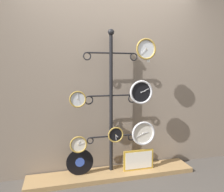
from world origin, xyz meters
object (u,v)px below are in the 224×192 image
object	(u,v)px
clock_bottom_right	(143,133)
picture_frame	(139,160)
clock_bottom_left	(78,144)
clock_middle_left	(78,99)
vinyl_record	(80,162)
clock_top_right	(146,49)
display_stand	(111,125)
clock_middle_right	(141,92)
clock_bottom_center	(116,135)

from	to	relation	value
clock_bottom_right	picture_frame	xyz separation A→B (m)	(-0.06, 0.02, -0.37)
clock_bottom_left	clock_bottom_right	bearing A→B (deg)	-0.85
clock_bottom_right	picture_frame	world-z (taller)	clock_bottom_right
clock_middle_left	vinyl_record	world-z (taller)	clock_middle_left
clock_top_right	vinyl_record	xyz separation A→B (m)	(-0.85, 0.06, -1.43)
clock_bottom_right	picture_frame	bearing A→B (deg)	162.38
display_stand	picture_frame	bearing A→B (deg)	-14.76
display_stand	clock_middle_left	distance (m)	0.58
clock_bottom_left	picture_frame	xyz separation A→B (m)	(0.80, 0.00, -0.29)
clock_bottom_left	clock_middle_left	bearing A→B (deg)	81.48
clock_middle_right	clock_bottom_left	size ratio (longest dim) A/B	1.46
clock_bottom_center	clock_middle_left	bearing A→B (deg)	178.11
display_stand	clock_bottom_center	size ratio (longest dim) A/B	9.26
clock_top_right	clock_middle_left	distance (m)	1.07
clock_bottom_left	clock_bottom_right	world-z (taller)	clock_bottom_right
clock_bottom_right	clock_bottom_left	bearing A→B (deg)	179.15
clock_bottom_right	vinyl_record	distance (m)	0.90
clock_middle_left	clock_bottom_left	distance (m)	0.56
clock_bottom_left	vinyl_record	world-z (taller)	clock_bottom_left
picture_frame	clock_bottom_right	bearing A→B (deg)	-17.62
display_stand	clock_middle_right	size ratio (longest dim) A/B	6.11
clock_middle_right	clock_bottom_right	bearing A→B (deg)	-22.30
clock_middle_left	clock_bottom_right	bearing A→B (deg)	-2.15
clock_bottom_left	clock_bottom_center	world-z (taller)	clock_bottom_center
clock_bottom_left	clock_bottom_center	xyz separation A→B (m)	(0.48, 0.00, 0.09)
clock_bottom_left	picture_frame	world-z (taller)	clock_bottom_left
clock_top_right	clock_bottom_right	world-z (taller)	clock_top_right
clock_bottom_left	picture_frame	distance (m)	0.85
clock_top_right	clock_middle_right	bearing A→B (deg)	168.20
clock_middle_left	clock_bottom_right	distance (m)	0.98
clock_middle_left	clock_bottom_center	distance (m)	0.67
clock_bottom_left	vinyl_record	size ratio (longest dim) A/B	0.62
clock_bottom_right	picture_frame	distance (m)	0.37
clock_top_right	picture_frame	bearing A→B (deg)	168.99
clock_top_right	clock_middle_right	xyz separation A→B (m)	(-0.05, 0.01, -0.55)
clock_bottom_center	vinyl_record	bearing A→B (deg)	174.10
display_stand	picture_frame	size ratio (longest dim) A/B	4.56
picture_frame	display_stand	bearing A→B (deg)	165.24
picture_frame	clock_top_right	bearing A→B (deg)	-11.01
display_stand	clock_bottom_center	bearing A→B (deg)	-69.15
clock_top_right	clock_middle_left	bearing A→B (deg)	178.12
clock_bottom_center	clock_bottom_left	bearing A→B (deg)	-179.56
display_stand	vinyl_record	bearing A→B (deg)	-173.52
clock_bottom_center	clock_bottom_right	bearing A→B (deg)	-2.49
clock_middle_left	clock_bottom_left	bearing A→B (deg)	-98.52
clock_bottom_center	clock_bottom_right	size ratio (longest dim) A/B	0.64
clock_middle_right	clock_bottom_center	world-z (taller)	clock_middle_right
clock_top_right	picture_frame	size ratio (longest dim) A/B	0.64
clock_middle_left	clock_bottom_left	xyz separation A→B (m)	(-0.00, -0.02, -0.56)
clock_middle_right	vinyl_record	distance (m)	1.19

